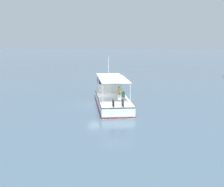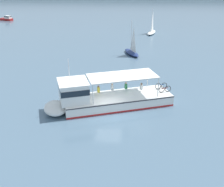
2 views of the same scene
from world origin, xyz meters
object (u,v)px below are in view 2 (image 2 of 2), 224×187
object	(u,v)px
motorboat_off_bow	(7,18)
sailboat_horizon_east	(152,31)
ferry_main	(102,98)
sailboat_off_stern	(132,51)

from	to	relation	value
motorboat_off_bow	sailboat_horizon_east	bearing A→B (deg)	-21.54
ferry_main	sailboat_horizon_east	xyz separation A→B (m)	(7.33, 35.56, -0.47)
ferry_main	motorboat_off_bow	bearing A→B (deg)	121.31
ferry_main	motorboat_off_bow	distance (m)	59.24
sailboat_off_stern	sailboat_horizon_east	size ratio (longest dim) A/B	1.00
sailboat_horizon_east	sailboat_off_stern	bearing A→B (deg)	-104.82
ferry_main	sailboat_off_stern	distance (m)	19.47
ferry_main	sailboat_horizon_east	world-z (taller)	sailboat_horizon_east
sailboat_horizon_east	motorboat_off_bow	bearing A→B (deg)	158.46
motorboat_off_bow	sailboat_off_stern	size ratio (longest dim) A/B	0.71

